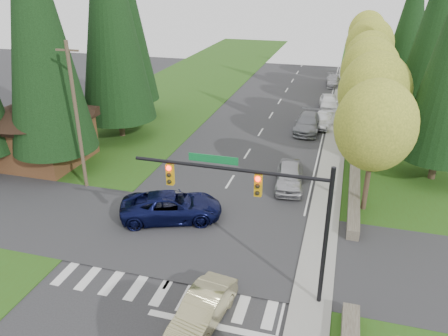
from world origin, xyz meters
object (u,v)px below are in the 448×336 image
at_px(parked_car_c, 324,120).
at_px(parked_car_e, 334,81).
at_px(parked_car_b, 308,123).
at_px(parked_car_a, 290,176).
at_px(parked_car_d, 329,102).
at_px(sedan_champagne, 203,309).
at_px(suv_navy, 172,206).

distance_m(parked_car_c, parked_car_e, 17.19).
xyz_separation_m(parked_car_b, parked_car_e, (1.40, 18.89, -0.12)).
relative_size(parked_car_a, parked_car_d, 1.03).
distance_m(parked_car_b, parked_car_e, 18.94).
bearing_deg(sedan_champagne, parked_car_e, 94.06).
distance_m(parked_car_c, parked_car_d, 6.26).
xyz_separation_m(sedan_champagne, parked_car_d, (3.10, 34.12, 0.08)).
height_order(suv_navy, parked_car_a, suv_navy).
bearing_deg(suv_navy, parked_car_d, -36.76).
distance_m(suv_navy, parked_car_d, 27.50).
distance_m(parked_car_b, parked_car_d, 8.08).
bearing_deg(parked_car_b, suv_navy, -107.62).
relative_size(sedan_champagne, parked_car_e, 0.93).
height_order(sedan_champagne, parked_car_e, sedan_champagne).
xyz_separation_m(sedan_champagne, parked_car_c, (3.10, 27.86, -0.03)).
distance_m(suv_navy, parked_car_e, 38.12).
height_order(suv_navy, parked_car_e, suv_navy).
height_order(parked_car_d, parked_car_e, parked_car_d).
bearing_deg(parked_car_b, sedan_champagne, -92.61).
relative_size(sedan_champagne, parked_car_d, 0.93).
height_order(parked_car_a, parked_car_d, parked_car_a).
bearing_deg(parked_car_c, parked_car_e, 97.16).
bearing_deg(parked_car_e, suv_navy, -107.13).
relative_size(parked_car_c, parked_car_e, 0.90).
bearing_deg(sedan_champagne, parked_car_a, 91.07).
distance_m(sedan_champagne, parked_car_b, 26.22).
xyz_separation_m(sedan_champagne, parked_car_e, (3.10, 45.05, -0.04)).
bearing_deg(parked_car_e, parked_car_b, -99.78).
distance_m(sedan_champagne, parked_car_a, 14.11).
relative_size(parked_car_a, parked_car_e, 1.02).
relative_size(suv_navy, parked_car_a, 1.27).
relative_size(suv_navy, parked_car_b, 1.11).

